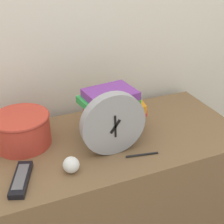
{
  "coord_description": "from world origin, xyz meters",
  "views": [
    {
      "loc": [
        -0.28,
        -0.72,
        1.41
      ],
      "look_at": [
        0.12,
        0.23,
        0.84
      ],
      "focal_mm": 50.0,
      "sensor_mm": 36.0,
      "label": 1
    }
  ],
  "objects": [
    {
      "name": "tv_remote",
      "position": [
        -0.25,
        0.13,
        0.72
      ],
      "size": [
        0.1,
        0.18,
        0.02
      ],
      "color": "black",
      "rests_on": "desk"
    },
    {
      "name": "desk_clock",
      "position": [
        0.09,
        0.17,
        0.83
      ],
      "size": [
        0.24,
        0.04,
        0.24
      ],
      "color": "#99999E",
      "rests_on": "desk"
    },
    {
      "name": "desk",
      "position": [
        0.0,
        0.26,
        0.36
      ],
      "size": [
        1.33,
        0.52,
        0.71
      ],
      "color": "brown",
      "rests_on": "ground_plane"
    },
    {
      "name": "basket",
      "position": [
        -0.21,
        0.36,
        0.78
      ],
      "size": [
        0.22,
        0.22,
        0.13
      ],
      "color": "#C63D2D",
      "rests_on": "desk"
    },
    {
      "name": "book_stack",
      "position": [
        0.14,
        0.29,
        0.82
      ],
      "size": [
        0.26,
        0.19,
        0.2
      ],
      "color": "#2D9ED1",
      "rests_on": "desk"
    },
    {
      "name": "wall_back",
      "position": [
        0.0,
        0.59,
        1.2
      ],
      "size": [
        6.0,
        0.04,
        2.4
      ],
      "color": "silver",
      "rests_on": "ground_plane"
    },
    {
      "name": "pen",
      "position": [
        0.18,
        0.11,
        0.71
      ],
      "size": [
        0.12,
        0.03,
        0.01
      ],
      "color": "black",
      "rests_on": "desk"
    },
    {
      "name": "crumpled_paper_ball",
      "position": [
        -0.09,
        0.12,
        0.74
      ],
      "size": [
        0.06,
        0.06,
        0.06
      ],
      "color": "white",
      "rests_on": "desk"
    }
  ]
}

